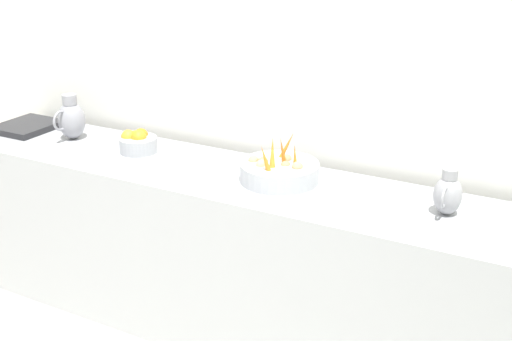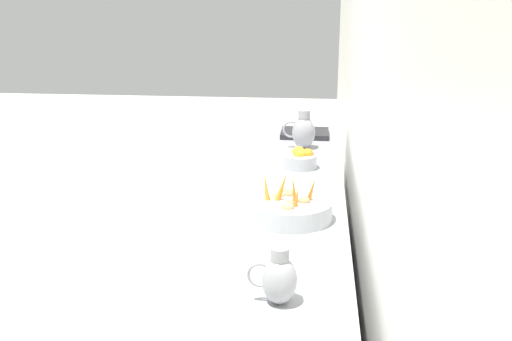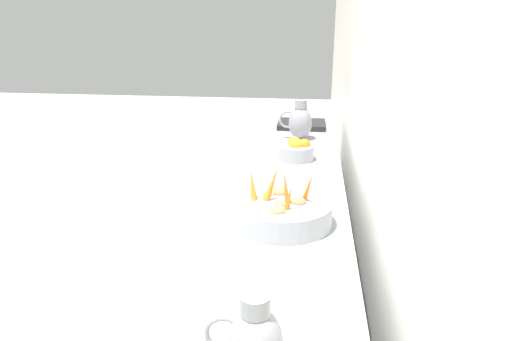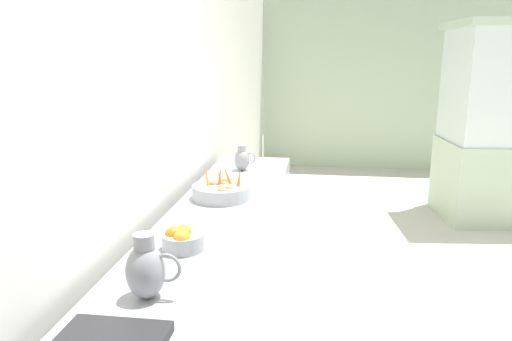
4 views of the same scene
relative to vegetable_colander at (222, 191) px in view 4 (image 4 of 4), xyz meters
The scene contains 7 objects.
tile_wall_left 0.71m from the vegetable_colander, 150.26° to the left, with size 0.10×9.11×3.00m, color white.
prep_counter 0.57m from the vegetable_colander, 81.91° to the right, with size 0.60×3.18×0.89m, color #9EA0A5.
vegetable_colander is the anchor object (origin of this frame).
orange_bowl 0.84m from the vegetable_colander, 91.17° to the right, with size 0.20×0.20×0.12m.
metal_pitcher_tall 1.30m from the vegetable_colander, 90.81° to the right, with size 0.21×0.15×0.25m.
metal_pitcher_short 0.78m from the vegetable_colander, 89.93° to the left, with size 0.17×0.12×0.20m.
glass_block_booth 3.62m from the vegetable_colander, 45.69° to the left, with size 1.25×1.06×2.13m.
Camera 4 is at (-0.97, -2.69, 1.78)m, focal length 33.87 mm.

